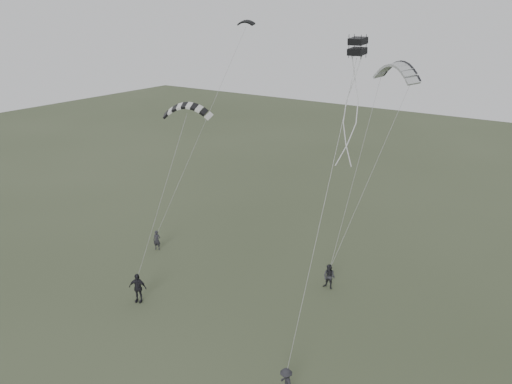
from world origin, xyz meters
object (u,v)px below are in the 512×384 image
Objects in this scene: flyer_left at (157,240)px; kite_dark_small at (246,21)px; kite_striped at (187,105)px; kite_pale_large at (397,64)px; kite_box at (358,46)px; flyer_far at (286,383)px; flyer_right at (329,277)px; flyer_center at (138,288)px.

kite_dark_small reaches higher than flyer_left.
flyer_left is at bearing 142.63° from kite_striped.
kite_pale_large is at bearing 19.06° from kite_striped.
kite_striped is 12.56m from kite_box.
kite_dark_small is (3.41, 7.04, 15.61)m from flyer_left.
flyer_far is at bearing -87.91° from kite_box.
flyer_right is 0.42× the size of kite_pale_large.
kite_box is (12.07, 3.28, 14.68)m from flyer_center.
flyer_right is at bearing -30.87° from kite_dark_small.
flyer_center is 1.21× the size of flyer_far.
kite_box is (16.26, -2.60, 14.88)m from flyer_left.
kite_striped is at bearing -87.05° from kite_dark_small.
kite_box is (11.76, -1.70, 4.07)m from kite_striped.
flyer_far is (11.85, -1.92, -0.16)m from flyer_center.
flyer_far is 17.22m from kite_striped.
flyer_left is 0.79× the size of flyer_center.
kite_dark_small is at bearing 155.62° from flyer_right.
flyer_center is 19.28m from kite_box.
flyer_center reaches higher than flyer_right.
kite_striped reaches higher than flyer_left.
kite_striped reaches higher than flyer_right.
flyer_left is 0.95× the size of flyer_far.
flyer_left is 21.24m from kite_pale_large.
kite_pale_large is 13.96m from kite_striped.
flyer_far is (16.03, -7.80, 0.04)m from flyer_left.
kite_pale_large is (14.22, 8.85, 13.06)m from flyer_left.
kite_pale_large reaches higher than flyer_left.
flyer_left is 17.46m from kite_dark_small.
kite_pale_large is at bearing 104.65° from kite_box.
kite_striped reaches higher than flyer_far.
kite_striped is (-9.73, -9.75, -2.24)m from kite_pale_large.
flyer_far is 0.52× the size of kite_striped.
flyer_center is at bearing -136.88° from flyer_right.
kite_striped is at bearing -36.24° from flyer_left.
kite_dark_small is (-12.62, 14.84, 15.57)m from flyer_far.
kite_dark_small is at bearing 170.18° from flyer_far.
kite_striped is at bearing -171.06° from flyer_far.
flyer_center is at bearing -149.39° from flyer_far.
flyer_far is at bearing -56.86° from kite_striped.
kite_pale_large reaches higher than flyer_far.
kite_dark_small reaches higher than kite_box.
kite_dark_small is at bearing -136.45° from kite_pale_large.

